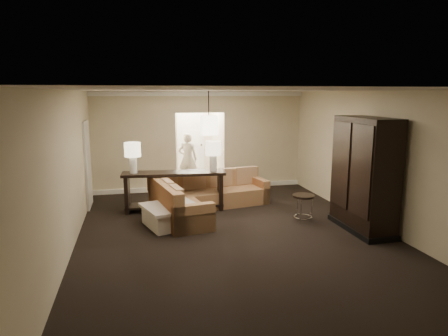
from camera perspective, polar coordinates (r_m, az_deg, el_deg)
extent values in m
plane|color=black|center=(7.93, 1.61, -9.60)|extent=(8.00, 8.00, 0.00)
cube|color=beige|center=(11.44, -3.39, 3.87)|extent=(6.00, 0.04, 2.80)
cube|color=beige|center=(3.95, 16.67, -9.70)|extent=(6.00, 0.04, 2.80)
cube|color=beige|center=(7.41, -21.40, -0.55)|extent=(0.04, 8.00, 2.80)
cube|color=beige|center=(8.80, 20.93, 1.15)|extent=(0.04, 8.00, 2.80)
cube|color=white|center=(7.44, 1.73, 11.07)|extent=(6.00, 8.00, 0.02)
cube|color=white|center=(11.31, -3.42, 10.54)|extent=(6.00, 0.10, 0.12)
cube|color=white|center=(11.62, -3.28, -2.74)|extent=(6.00, 0.10, 0.12)
cube|color=silver|center=(10.20, -18.88, 0.50)|extent=(0.05, 0.90, 2.10)
cube|color=silver|center=(12.65, -4.08, -1.93)|extent=(1.40, 2.00, 0.01)
cube|color=beige|center=(12.33, -7.39, 4.29)|extent=(0.04, 2.00, 2.80)
cube|color=beige|center=(12.54, -0.99, 4.48)|extent=(0.04, 2.00, 2.80)
cube|color=beige|center=(13.40, -4.83, 4.84)|extent=(1.40, 0.04, 2.80)
cube|color=silver|center=(13.41, -4.78, 3.34)|extent=(0.90, 0.05, 2.10)
cube|color=brown|center=(9.84, -1.96, -4.34)|extent=(2.99, 1.36, 0.40)
cube|color=brown|center=(8.52, -5.61, -6.77)|extent=(1.09, 1.48, 0.40)
cube|color=brown|center=(10.03, -2.64, -1.58)|extent=(2.87, 0.74, 0.44)
cube|color=brown|center=(8.77, -8.59, -3.47)|extent=(0.64, 2.31, 0.44)
cube|color=brown|center=(10.37, 4.98, -3.06)|extent=(0.34, 0.88, 0.59)
cube|color=brown|center=(7.97, -4.35, -7.26)|extent=(0.88, 0.34, 0.59)
cube|color=#92724E|center=(9.67, -8.40, -2.03)|extent=(0.61, 0.26, 0.44)
cube|color=#92724E|center=(9.87, -4.36, -1.68)|extent=(0.61, 0.26, 0.44)
cube|color=#92724E|center=(10.12, -0.51, -1.34)|extent=(0.61, 0.26, 0.44)
cube|color=#92724E|center=(10.42, 3.15, -1.02)|extent=(0.61, 0.26, 0.44)
cube|color=#92724E|center=(8.88, -8.03, -3.15)|extent=(0.25, 0.59, 0.44)
cube|color=#92724E|center=(8.26, -6.80, -4.18)|extent=(0.25, 0.59, 0.44)
cube|color=white|center=(8.52, -7.51, -6.93)|extent=(1.21, 1.21, 0.37)
cube|color=white|center=(8.46, -7.54, -5.54)|extent=(1.35, 1.35, 0.06)
cube|color=black|center=(8.38, -7.75, -5.39)|extent=(0.10, 0.18, 0.02)
cube|color=beige|center=(8.66, -6.96, -4.89)|extent=(0.32, 0.38, 0.01)
cube|color=black|center=(9.43, -7.17, -0.75)|extent=(2.44, 0.77, 0.07)
cube|color=black|center=(9.59, -13.66, -3.60)|extent=(0.13, 0.50, 0.87)
cube|color=black|center=(9.60, -0.56, -3.27)|extent=(0.13, 0.50, 0.87)
cube|color=black|center=(9.61, -7.07, -5.23)|extent=(2.33, 0.70, 0.04)
cube|color=black|center=(8.43, 19.45, -0.92)|extent=(0.63, 1.52, 2.29)
cube|color=black|center=(7.92, 18.98, -0.41)|extent=(0.03, 0.67, 1.74)
cube|color=black|center=(8.56, 16.31, 0.54)|extent=(0.03, 0.67, 1.74)
cube|color=black|center=(8.71, 19.00, -7.96)|extent=(0.67, 1.59, 0.11)
cylinder|color=black|center=(8.75, 11.31, -3.93)|extent=(0.48, 0.48, 0.04)
torus|color=silver|center=(8.87, 11.20, -6.85)|extent=(0.39, 0.39, 0.03)
cylinder|color=silver|center=(8.87, 12.40, -5.73)|extent=(0.03, 0.03, 0.56)
cylinder|color=silver|center=(8.95, 10.42, -5.50)|extent=(0.03, 0.03, 0.56)
cylinder|color=silver|center=(8.65, 10.90, -6.09)|extent=(0.03, 0.03, 0.56)
cylinder|color=white|center=(9.43, -12.85, 0.45)|extent=(0.17, 0.17, 0.38)
cylinder|color=#FFECBF|center=(9.37, -12.94, 2.58)|extent=(0.37, 0.37, 0.33)
cylinder|color=white|center=(9.44, -1.56, 0.72)|extent=(0.17, 0.17, 0.38)
cylinder|color=#FFECBF|center=(9.38, -1.57, 2.86)|extent=(0.37, 0.37, 0.33)
cylinder|color=black|center=(10.08, -2.21, 9.24)|extent=(0.02, 0.02, 0.60)
cube|color=#FDEAC5|center=(10.11, -2.19, 6.12)|extent=(0.38, 0.38, 0.48)
imported|color=beige|center=(12.10, -5.21, 1.70)|extent=(0.74, 0.62, 1.75)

